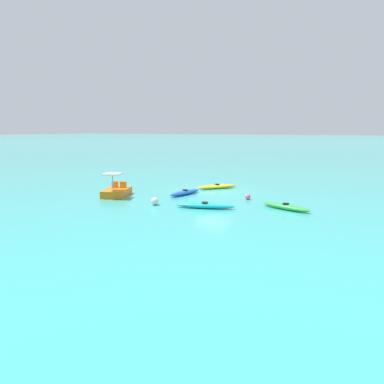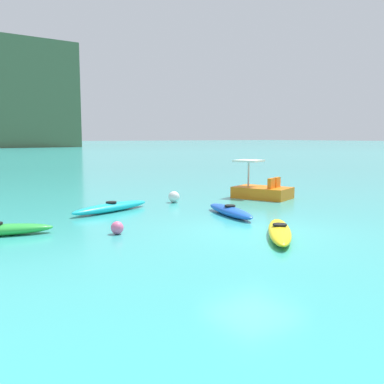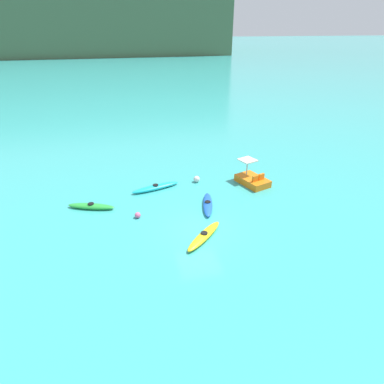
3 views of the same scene
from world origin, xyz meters
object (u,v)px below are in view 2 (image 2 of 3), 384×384
object	(u,v)px
kayak_blue	(230,211)
buoy_pink	(117,228)
kayak_yellow	(280,231)
buoy_white	(174,197)
kayak_cyan	(111,207)
pedal_boat_orange	(262,191)

from	to	relation	value
kayak_blue	buoy_pink	size ratio (longest dim) A/B	8.51
kayak_yellow	buoy_pink	bearing A→B (deg)	139.69
kayak_yellow	buoy_white	bearing A→B (deg)	80.56
kayak_cyan	kayak_blue	bearing A→B (deg)	-46.19
kayak_yellow	pedal_boat_orange	distance (m)	7.78
kayak_yellow	kayak_blue	bearing A→B (deg)	72.36
kayak_cyan	kayak_blue	size ratio (longest dim) A/B	1.15
buoy_white	kayak_yellow	bearing A→B (deg)	-99.44
buoy_white	kayak_cyan	bearing A→B (deg)	-169.20
buoy_pink	buoy_white	bearing A→B (deg)	42.13
kayak_cyan	buoy_pink	distance (m)	3.85
kayak_blue	buoy_pink	xyz separation A→B (m)	(-4.47, -0.43, 0.02)
kayak_blue	buoy_white	xyz separation A→B (m)	(0.11, 3.71, 0.07)
kayak_yellow	kayak_blue	size ratio (longest dim) A/B	0.90
pedal_boat_orange	buoy_white	size ratio (longest dim) A/B	5.91
kayak_yellow	kayak_blue	world-z (taller)	same
kayak_cyan	kayak_blue	world-z (taller)	same
kayak_blue	buoy_pink	bearing A→B (deg)	-174.44
kayak_cyan	kayak_blue	distance (m)	4.32
kayak_cyan	kayak_yellow	bearing A→B (deg)	-73.32
kayak_blue	pedal_boat_orange	distance (m)	4.77
kayak_cyan	buoy_white	distance (m)	3.16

